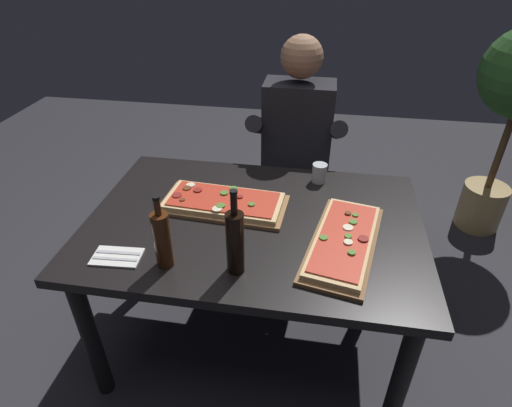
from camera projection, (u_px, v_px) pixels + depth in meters
ground_plane at (254, 335)px, 2.16m from camera, size 6.40×6.40×0.00m
dining_table at (254, 238)px, 1.80m from camera, size 1.40×0.96×0.74m
pizza_rectangular_front at (224, 203)px, 1.83m from camera, size 0.56×0.29×0.05m
pizza_rectangular_left at (344, 241)px, 1.60m from camera, size 0.34×0.59×0.05m
wine_bottle_dark at (235, 241)px, 1.42m from camera, size 0.06×0.06×0.34m
oil_bottle_amber at (162, 239)px, 1.46m from camera, size 0.06×0.06×0.29m
tumbler_near_camera at (319, 174)px, 2.00m from camera, size 0.07×0.07×0.09m
napkin_cutlery_set at (117, 257)px, 1.55m from camera, size 0.19×0.12×0.01m
diner_chair at (296, 175)px, 2.58m from camera, size 0.44×0.44×0.87m
seated_diner at (296, 146)px, 2.34m from camera, size 0.53×0.41×1.33m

